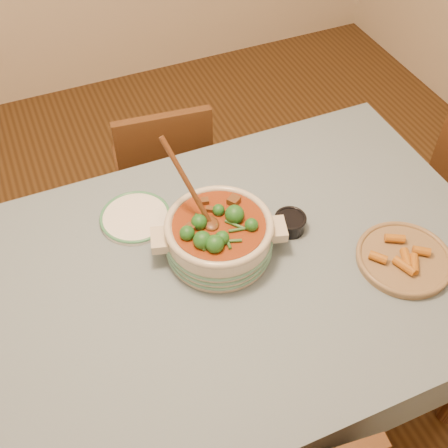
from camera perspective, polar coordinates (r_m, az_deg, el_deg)
name	(u,v)px	position (r m, az deg, el deg)	size (l,w,h in m)	color
floor	(224,388)	(2.29, 0.01, -16.31)	(4.50, 4.50, 0.00)	#3E2611
dining_table	(224,289)	(1.72, 0.01, -6.64)	(1.68, 1.08, 0.76)	brown
stew_casserole	(219,234)	(1.63, -0.53, -1.04)	(0.40, 0.38, 0.37)	beige
white_plate	(135,217)	(1.79, -9.00, 0.69)	(0.22, 0.22, 0.02)	white
condiment_bowl	(290,222)	(1.74, 6.73, 0.20)	(0.13, 0.13, 0.05)	black
fried_plate	(404,257)	(1.74, 17.85, -3.26)	(0.33, 0.33, 0.05)	#8D6E4E
chair_far	(163,169)	(2.40, -6.17, 5.54)	(0.42, 0.42, 0.81)	#503418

